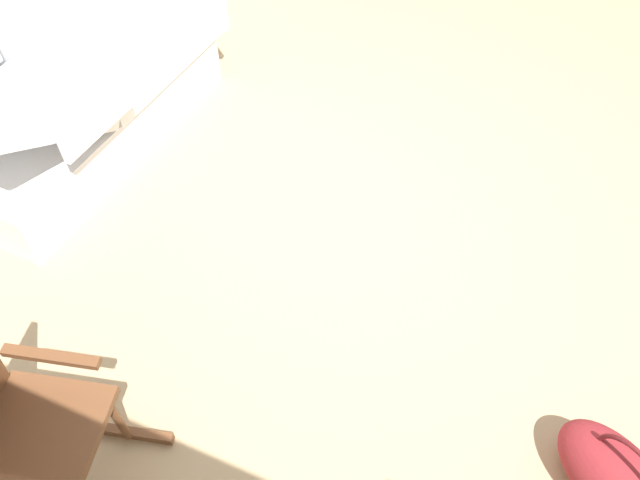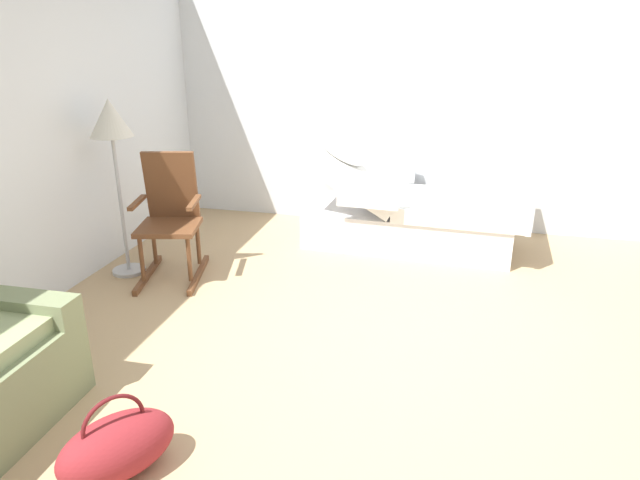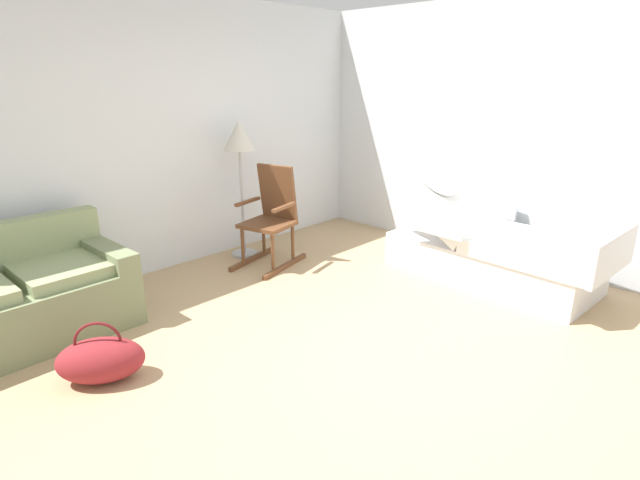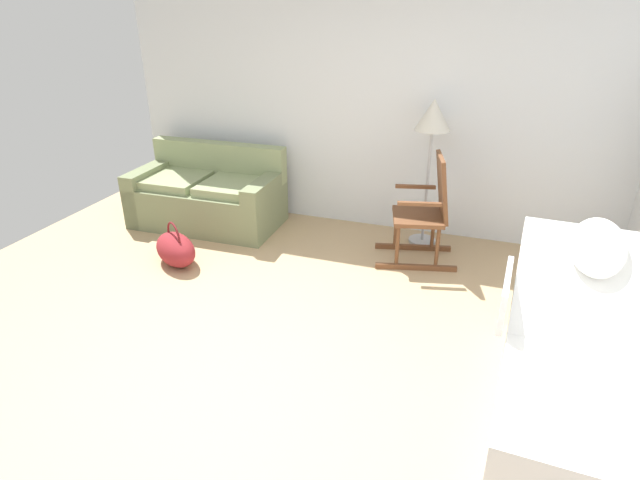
{
  "view_description": "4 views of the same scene",
  "coord_description": "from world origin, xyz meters",
  "px_view_note": "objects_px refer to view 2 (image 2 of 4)",
  "views": [
    {
      "loc": [
        -0.65,
        2.36,
        2.74
      ],
      "look_at": [
        0.03,
        0.76,
        0.62
      ],
      "focal_mm": 34.26,
      "sensor_mm": 36.0,
      "label": 1
    },
    {
      "loc": [
        -3.32,
        -0.33,
        1.98
      ],
      "look_at": [
        -0.02,
        0.48,
        0.72
      ],
      "focal_mm": 31.93,
      "sensor_mm": 36.0,
      "label": 2
    },
    {
      "loc": [
        -2.49,
        -1.9,
        1.92
      ],
      "look_at": [
        0.29,
        0.79,
        0.64
      ],
      "focal_mm": 27.82,
      "sensor_mm": 36.0,
      "label": 3
    },
    {
      "loc": [
        1.31,
        -2.65,
        2.35
      ],
      "look_at": [
        0.24,
        0.44,
        0.81
      ],
      "focal_mm": 29.25,
      "sensor_mm": 36.0,
      "label": 4
    }
  ],
  "objects_px": {
    "hospital_bed": "(409,214)",
    "floor_lamp": "(112,131)",
    "duffel_bag": "(117,446)",
    "rocking_chair": "(170,218)"
  },
  "relations": [
    {
      "from": "rocking_chair",
      "to": "duffel_bag",
      "type": "height_order",
      "value": "rocking_chair"
    },
    {
      "from": "hospital_bed",
      "to": "floor_lamp",
      "type": "height_order",
      "value": "floor_lamp"
    },
    {
      "from": "floor_lamp",
      "to": "duffel_bag",
      "type": "height_order",
      "value": "floor_lamp"
    },
    {
      "from": "rocking_chair",
      "to": "duffel_bag",
      "type": "distance_m",
      "value": 2.41
    },
    {
      "from": "rocking_chair",
      "to": "duffel_bag",
      "type": "xyz_separation_m",
      "value": [
        -2.22,
        -0.86,
        -0.35
      ]
    },
    {
      "from": "rocking_chair",
      "to": "floor_lamp",
      "type": "bearing_deg",
      "value": 98.96
    },
    {
      "from": "duffel_bag",
      "to": "hospital_bed",
      "type": "bearing_deg",
      "value": -16.67
    },
    {
      "from": "rocking_chair",
      "to": "floor_lamp",
      "type": "distance_m",
      "value": 0.83
    },
    {
      "from": "hospital_bed",
      "to": "duffel_bag",
      "type": "bearing_deg",
      "value": 163.33
    },
    {
      "from": "hospital_bed",
      "to": "rocking_chair",
      "type": "bearing_deg",
      "value": 122.75
    }
  ]
}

